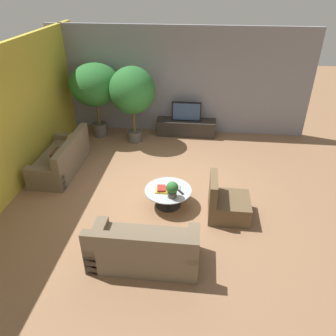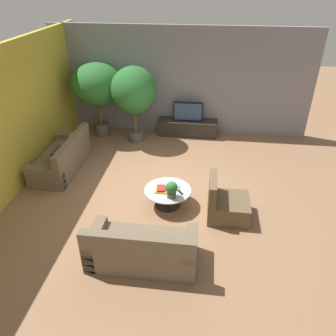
{
  "view_description": "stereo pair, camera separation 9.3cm",
  "coord_description": "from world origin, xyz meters",
  "px_view_note": "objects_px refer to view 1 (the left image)",
  "views": [
    {
      "loc": [
        0.74,
        -5.98,
        4.19
      ],
      "look_at": [
        0.07,
        0.03,
        0.55
      ],
      "focal_mm": 35.0,
      "sensor_mm": 36.0,
      "label": 1
    },
    {
      "loc": [
        0.83,
        -5.97,
        4.19
      ],
      "look_at": [
        0.07,
        0.03,
        0.55
      ],
      "focal_mm": 35.0,
      "sensor_mm": 36.0,
      "label": 2
    }
  ],
  "objects_px": {
    "potted_palm_tall": "(95,86)",
    "potted_plant_tabletop": "(172,189)",
    "potted_palm_corner": "(132,92)",
    "couch_by_wall": "(62,159)",
    "couch_near_entry": "(144,250)",
    "media_console": "(186,127)",
    "coffee_table": "(168,194)",
    "television": "(186,112)",
    "armchair_wicker": "(226,204)"
  },
  "relations": [
    {
      "from": "media_console",
      "to": "couch_near_entry",
      "type": "xyz_separation_m",
      "value": [
        -0.37,
        -5.1,
        0.04
      ]
    },
    {
      "from": "coffee_table",
      "to": "potted_plant_tabletop",
      "type": "height_order",
      "value": "potted_plant_tabletop"
    },
    {
      "from": "coffee_table",
      "to": "potted_plant_tabletop",
      "type": "xyz_separation_m",
      "value": [
        0.11,
        -0.23,
        0.3
      ]
    },
    {
      "from": "media_console",
      "to": "coffee_table",
      "type": "relative_size",
      "value": 1.79
    },
    {
      "from": "media_console",
      "to": "television",
      "type": "xyz_separation_m",
      "value": [
        0.0,
        -0.0,
        0.49
      ]
    },
    {
      "from": "television",
      "to": "couch_near_entry",
      "type": "relative_size",
      "value": 0.47
    },
    {
      "from": "couch_near_entry",
      "to": "potted_palm_corner",
      "type": "distance_m",
      "value": 4.78
    },
    {
      "from": "potted_plant_tabletop",
      "to": "couch_near_entry",
      "type": "bearing_deg",
      "value": -103.3
    },
    {
      "from": "couch_near_entry",
      "to": "armchair_wicker",
      "type": "height_order",
      "value": "armchair_wicker"
    },
    {
      "from": "couch_by_wall",
      "to": "armchair_wicker",
      "type": "bearing_deg",
      "value": 71.07
    },
    {
      "from": "potted_plant_tabletop",
      "to": "potted_palm_tall",
      "type": "bearing_deg",
      "value": 126.19
    },
    {
      "from": "couch_by_wall",
      "to": "potted_palm_tall",
      "type": "xyz_separation_m",
      "value": [
        0.34,
        2.03,
        1.2
      ]
    },
    {
      "from": "potted_palm_tall",
      "to": "potted_palm_corner",
      "type": "xyz_separation_m",
      "value": [
        1.09,
        -0.25,
        -0.04
      ]
    },
    {
      "from": "couch_near_entry",
      "to": "coffee_table",
      "type": "bearing_deg",
      "value": -97.73
    },
    {
      "from": "potted_palm_corner",
      "to": "media_console",
      "type": "bearing_deg",
      "value": 22.07
    },
    {
      "from": "media_console",
      "to": "potted_palm_tall",
      "type": "relative_size",
      "value": 0.82
    },
    {
      "from": "couch_near_entry",
      "to": "armchair_wicker",
      "type": "relative_size",
      "value": 2.08
    },
    {
      "from": "coffee_table",
      "to": "armchair_wicker",
      "type": "height_order",
      "value": "armchair_wicker"
    },
    {
      "from": "media_console",
      "to": "couch_near_entry",
      "type": "height_order",
      "value": "couch_near_entry"
    },
    {
      "from": "couch_by_wall",
      "to": "couch_near_entry",
      "type": "distance_m",
      "value": 3.7
    },
    {
      "from": "potted_palm_corner",
      "to": "coffee_table",
      "type": "bearing_deg",
      "value": -66.17
    },
    {
      "from": "coffee_table",
      "to": "couch_by_wall",
      "type": "xyz_separation_m",
      "value": [
        -2.71,
        1.12,
        0.02
      ]
    },
    {
      "from": "television",
      "to": "armchair_wicker",
      "type": "height_order",
      "value": "television"
    },
    {
      "from": "couch_by_wall",
      "to": "potted_palm_corner",
      "type": "distance_m",
      "value": 2.56
    },
    {
      "from": "armchair_wicker",
      "to": "potted_plant_tabletop",
      "type": "height_order",
      "value": "armchair_wicker"
    },
    {
      "from": "coffee_table",
      "to": "couch_by_wall",
      "type": "bearing_deg",
      "value": 157.52
    },
    {
      "from": "coffee_table",
      "to": "potted_palm_tall",
      "type": "distance_m",
      "value": 4.13
    },
    {
      "from": "media_console",
      "to": "potted_plant_tabletop",
      "type": "height_order",
      "value": "potted_plant_tabletop"
    },
    {
      "from": "television",
      "to": "coffee_table",
      "type": "relative_size",
      "value": 0.88
    },
    {
      "from": "armchair_wicker",
      "to": "television",
      "type": "bearing_deg",
      "value": 15.52
    },
    {
      "from": "coffee_table",
      "to": "couch_by_wall",
      "type": "relative_size",
      "value": 0.5
    },
    {
      "from": "couch_by_wall",
      "to": "potted_palm_tall",
      "type": "distance_m",
      "value": 2.38
    },
    {
      "from": "media_console",
      "to": "couch_by_wall",
      "type": "relative_size",
      "value": 0.89
    },
    {
      "from": "media_console",
      "to": "potted_palm_tall",
      "type": "height_order",
      "value": "potted_palm_tall"
    },
    {
      "from": "couch_near_entry",
      "to": "potted_palm_tall",
      "type": "relative_size",
      "value": 0.85
    },
    {
      "from": "television",
      "to": "couch_near_entry",
      "type": "bearing_deg",
      "value": -94.11
    },
    {
      "from": "television",
      "to": "couch_by_wall",
      "type": "distance_m",
      "value": 3.73
    },
    {
      "from": "potted_palm_tall",
      "to": "television",
      "type": "bearing_deg",
      "value": 7.44
    },
    {
      "from": "armchair_wicker",
      "to": "coffee_table",
      "type": "bearing_deg",
      "value": 79.86
    },
    {
      "from": "coffee_table",
      "to": "armchair_wicker",
      "type": "relative_size",
      "value": 1.12
    },
    {
      "from": "potted_plant_tabletop",
      "to": "potted_palm_corner",
      "type": "bearing_deg",
      "value": 113.88
    },
    {
      "from": "potted_palm_tall",
      "to": "potted_plant_tabletop",
      "type": "height_order",
      "value": "potted_palm_tall"
    },
    {
      "from": "couch_by_wall",
      "to": "potted_plant_tabletop",
      "type": "height_order",
      "value": "couch_by_wall"
    },
    {
      "from": "armchair_wicker",
      "to": "media_console",
      "type": "bearing_deg",
      "value": 15.51
    },
    {
      "from": "media_console",
      "to": "potted_palm_tall",
      "type": "distance_m",
      "value": 2.83
    },
    {
      "from": "media_console",
      "to": "coffee_table",
      "type": "height_order",
      "value": "media_console"
    },
    {
      "from": "media_console",
      "to": "armchair_wicker",
      "type": "relative_size",
      "value": 2.0
    },
    {
      "from": "media_console",
      "to": "potted_plant_tabletop",
      "type": "distance_m",
      "value": 3.73
    },
    {
      "from": "potted_palm_tall",
      "to": "couch_near_entry",
      "type": "bearing_deg",
      "value": -65.69
    },
    {
      "from": "television",
      "to": "armchair_wicker",
      "type": "relative_size",
      "value": 0.98
    }
  ]
}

